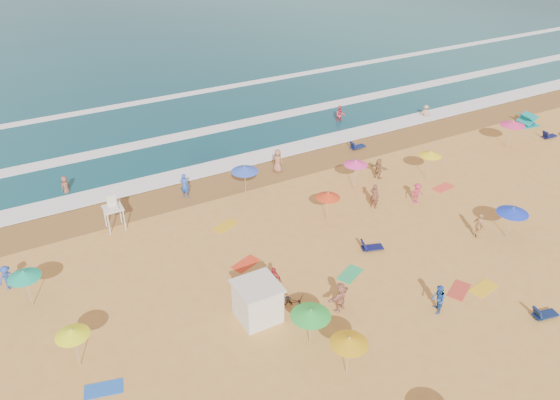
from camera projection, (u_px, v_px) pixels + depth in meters
ground at (316, 272)px, 31.68m from camera, size 220.00×220.00×0.00m
ocean at (58, 9)px, 94.84m from camera, size 220.00×140.00×0.18m
wet_sand at (227, 182)px, 41.07m from camera, size 220.00×220.00×0.00m
surf_foam at (186, 138)px, 47.66m from camera, size 200.00×18.70×0.05m
cabana at (258, 302)px, 27.94m from camera, size 2.00×2.00×2.00m
cabana_roof at (257, 286)px, 27.40m from camera, size 2.20×2.20×0.12m
bicycle at (292, 301)px, 28.78m from camera, size 1.43×1.83×0.93m
lifeguard_stand at (114, 215)px, 35.10m from camera, size 1.20×1.20×2.10m
beach_umbrellas at (317, 237)px, 31.07m from camera, size 51.22×24.78×0.75m
loungers at (451, 262)px, 32.25m from camera, size 47.92×27.52×0.34m
towels at (352, 314)px, 28.62m from camera, size 28.82×25.08×0.03m
beachgoers at (300, 220)px, 35.05m from camera, size 44.07×30.15×2.11m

